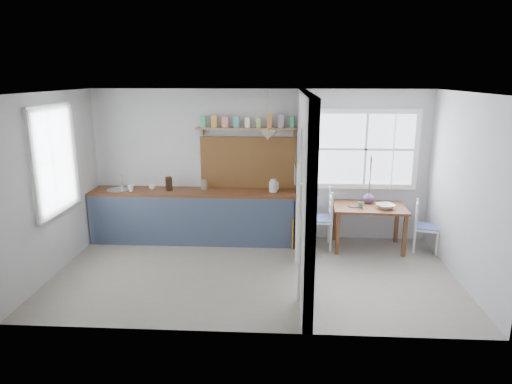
# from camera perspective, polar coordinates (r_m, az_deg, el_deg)

# --- Properties ---
(floor) EXTENTS (5.80, 3.20, 0.01)m
(floor) POSITION_cam_1_polar(r_m,az_deg,el_deg) (6.81, -0.24, -10.07)
(floor) COLOR gray
(floor) RESTS_ON ground
(ceiling) EXTENTS (5.80, 3.20, 0.01)m
(ceiling) POSITION_cam_1_polar(r_m,az_deg,el_deg) (6.20, -0.26, 12.37)
(ceiling) COLOR silver
(ceiling) RESTS_ON walls
(walls) EXTENTS (5.81, 3.21, 2.60)m
(walls) POSITION_cam_1_polar(r_m,az_deg,el_deg) (6.38, -0.25, 0.62)
(walls) COLOR silver
(walls) RESTS_ON floor
(partition) EXTENTS (0.12, 3.20, 2.60)m
(partition) POSITION_cam_1_polar(r_m,az_deg,el_deg) (6.40, 6.05, 1.97)
(partition) COLOR silver
(partition) RESTS_ON floor
(kitchen_window) EXTENTS (0.10, 1.16, 1.50)m
(kitchen_window) POSITION_cam_1_polar(r_m,az_deg,el_deg) (7.08, -24.15, 3.63)
(kitchen_window) COLOR white
(kitchen_window) RESTS_ON walls
(nook_window) EXTENTS (1.76, 0.10, 1.30)m
(nook_window) POSITION_cam_1_polar(r_m,az_deg,el_deg) (7.96, 13.56, 5.20)
(nook_window) COLOR white
(nook_window) RESTS_ON walls
(counter) EXTENTS (3.50, 0.60, 0.90)m
(counter) POSITION_cam_1_polar(r_m,az_deg,el_deg) (8.02, -7.75, -2.88)
(counter) COLOR brown
(counter) RESTS_ON floor
(sink) EXTENTS (0.40, 0.40, 0.02)m
(sink) POSITION_cam_1_polar(r_m,az_deg,el_deg) (8.22, -16.81, 0.21)
(sink) COLOR silver
(sink) RESTS_ON counter
(backsplash) EXTENTS (1.65, 0.03, 0.90)m
(backsplash) POSITION_cam_1_polar(r_m,az_deg,el_deg) (7.92, -1.03, 3.71)
(backsplash) COLOR brown
(backsplash) RESTS_ON walls
(shelf) EXTENTS (1.75, 0.20, 0.21)m
(shelf) POSITION_cam_1_polar(r_m,az_deg,el_deg) (7.74, -1.10, 8.38)
(shelf) COLOR #9C8356
(shelf) RESTS_ON walls
(pendant_lamp) EXTENTS (0.26, 0.26, 0.16)m
(pendant_lamp) POSITION_cam_1_polar(r_m,az_deg,el_deg) (7.40, 1.47, 7.10)
(pendant_lamp) COLOR beige
(pendant_lamp) RESTS_ON ceiling
(utensil_rail) EXTENTS (0.02, 0.50, 0.02)m
(utensil_rail) POSITION_cam_1_polar(r_m,az_deg,el_deg) (7.22, 5.04, 3.41)
(utensil_rail) COLOR silver
(utensil_rail) RESTS_ON partition
(dining_table) EXTENTS (1.20, 0.83, 0.73)m
(dining_table) POSITION_cam_1_polar(r_m,az_deg,el_deg) (7.84, 13.85, -4.28)
(dining_table) COLOR brown
(dining_table) RESTS_ON floor
(chair_left) EXTENTS (0.46, 0.46, 1.00)m
(chair_left) POSITION_cam_1_polar(r_m,az_deg,el_deg) (7.70, 7.71, -3.26)
(chair_left) COLOR white
(chair_left) RESTS_ON floor
(chair_right) EXTENTS (0.48, 0.48, 0.84)m
(chair_right) POSITION_cam_1_polar(r_m,az_deg,el_deg) (7.97, 20.55, -4.08)
(chair_right) COLOR white
(chair_right) RESTS_ON floor
(kettle) EXTENTS (0.23, 0.21, 0.22)m
(kettle) POSITION_cam_1_polar(r_m,az_deg,el_deg) (7.72, 2.15, 0.82)
(kettle) COLOR silver
(kettle) RESTS_ON counter
(mug_a) EXTENTS (0.12, 0.12, 0.10)m
(mug_a) POSITION_cam_1_polar(r_m,az_deg,el_deg) (8.04, -15.35, 0.46)
(mug_a) COLOR white
(mug_a) RESTS_ON counter
(mug_b) EXTENTS (0.12, 0.12, 0.09)m
(mug_b) POSITION_cam_1_polar(r_m,az_deg,el_deg) (8.08, -12.84, 0.62)
(mug_b) COLOR white
(mug_b) RESTS_ON counter
(knife_block) EXTENTS (0.15, 0.17, 0.23)m
(knife_block) POSITION_cam_1_polar(r_m,az_deg,el_deg) (7.96, -10.84, 1.03)
(knife_block) COLOR #392312
(knife_block) RESTS_ON counter
(jar) EXTENTS (0.11, 0.11, 0.18)m
(jar) POSITION_cam_1_polar(r_m,az_deg,el_deg) (7.94, -6.52, 0.97)
(jar) COLOR gray
(jar) RESTS_ON counter
(towel_magenta) EXTENTS (0.02, 0.03, 0.52)m
(towel_magenta) POSITION_cam_1_polar(r_m,az_deg,el_deg) (7.60, 4.60, -5.20)
(towel_magenta) COLOR #A12859
(towel_magenta) RESTS_ON counter
(towel_orange) EXTENTS (0.02, 0.03, 0.55)m
(towel_orange) POSITION_cam_1_polar(r_m,az_deg,el_deg) (7.59, 4.60, -5.44)
(towel_orange) COLOR orange
(towel_orange) RESTS_ON counter
(bowl) EXTENTS (0.37, 0.37, 0.07)m
(bowl) POSITION_cam_1_polar(r_m,az_deg,el_deg) (7.65, 15.89, -1.73)
(bowl) COLOR white
(bowl) RESTS_ON dining_table
(table_cup) EXTENTS (0.13, 0.13, 0.09)m
(table_cup) POSITION_cam_1_polar(r_m,az_deg,el_deg) (7.60, 12.96, -1.57)
(table_cup) COLOR #669B6F
(table_cup) RESTS_ON dining_table
(plate) EXTENTS (0.22, 0.22, 0.01)m
(plate) POSITION_cam_1_polar(r_m,az_deg,el_deg) (7.63, 12.05, -1.75)
(plate) COLOR #3B2D2B
(plate) RESTS_ON dining_table
(vase) EXTENTS (0.22, 0.22, 0.21)m
(vase) POSITION_cam_1_polar(r_m,az_deg,el_deg) (7.89, 13.91, -0.61)
(vase) COLOR #513F60
(vase) RESTS_ON dining_table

